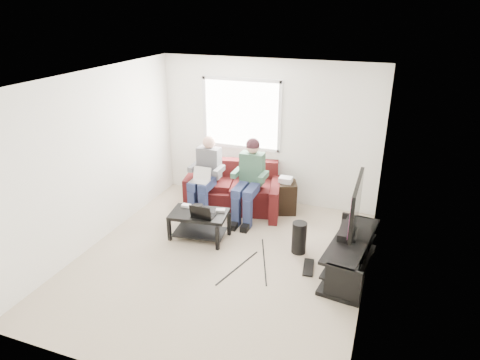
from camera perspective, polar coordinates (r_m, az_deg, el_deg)
name	(u,v)px	position (r m, az deg, el deg)	size (l,w,h in m)	color
floor	(221,260)	(6.32, -2.59, -10.61)	(4.50, 4.50, 0.00)	tan
ceiling	(217,79)	(5.36, -3.09, 13.34)	(4.50, 4.50, 0.00)	white
wall_back	(268,133)	(7.72, 3.72, 6.30)	(4.50, 4.50, 0.00)	white
wall_front	(120,268)	(3.98, -15.76, -11.22)	(4.50, 4.50, 0.00)	white
wall_left	(95,160)	(6.71, -18.78, 2.58)	(4.50, 4.50, 0.00)	white
wall_right	(374,199)	(5.32, 17.47, -2.48)	(4.50, 4.50, 0.00)	white
window	(241,114)	(7.78, 0.17, 8.76)	(1.48, 0.04, 1.28)	white
sofa	(233,191)	(7.73, -0.89, -1.49)	(1.91, 1.10, 0.82)	#491312
person_left	(206,172)	(7.46, -4.60, 1.04)	(0.40, 0.71, 1.33)	navy
person_right	(250,175)	(7.17, 1.28, 0.74)	(0.40, 0.71, 1.38)	navy
laptop_silver	(200,178)	(7.27, -5.34, 0.23)	(0.32, 0.22, 0.24)	silver
coffee_table	(199,219)	(6.74, -5.47, -5.24)	(0.94, 0.65, 0.44)	black
laptop_black	(204,209)	(6.52, -4.89, -3.89)	(0.34, 0.24, 0.24)	black
controller_a	(186,206)	(6.89, -7.19, -3.41)	(0.14, 0.09, 0.04)	silver
controller_b	(198,206)	(6.87, -5.62, -3.44)	(0.14, 0.09, 0.04)	black
controller_c	(220,210)	(6.69, -2.63, -4.08)	(0.14, 0.09, 0.04)	gray
tv_stand	(350,256)	(6.17, 14.41, -9.83)	(0.65, 1.56, 0.50)	black
tv	(356,205)	(5.91, 15.18, -3.28)	(0.12, 1.10, 0.81)	black
soundbar	(344,231)	(6.10, 13.70, -6.60)	(0.12, 0.50, 0.10)	black
drink_cup	(354,214)	(6.56, 14.92, -4.46)	(0.08, 0.08, 0.12)	#B3744D
console_white	(346,268)	(5.79, 13.99, -11.27)	(0.30, 0.22, 0.06)	silver
console_grey	(353,241)	(6.39, 14.80, -7.84)	(0.34, 0.26, 0.08)	gray
console_black	(350,253)	(6.09, 14.42, -9.47)	(0.38, 0.30, 0.07)	black
subwoofer	(299,238)	(6.43, 7.89, -7.62)	(0.22, 0.22, 0.49)	black
keyboard_floor	(308,267)	(6.22, 9.11, -11.42)	(0.14, 0.43, 0.02)	black
end_table	(285,196)	(7.58, 6.01, -2.20)	(0.38, 0.38, 0.66)	black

